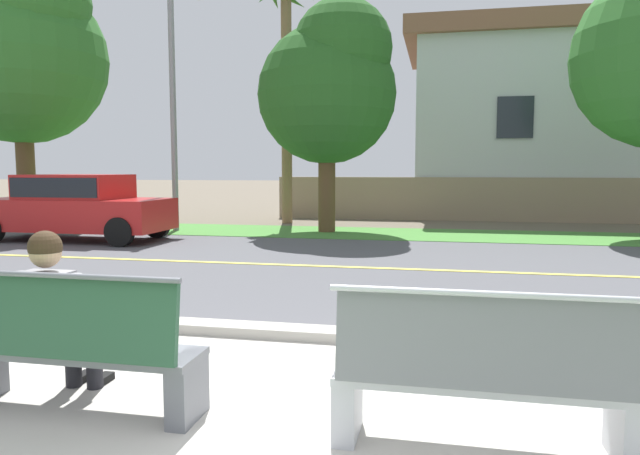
{
  "coord_description": "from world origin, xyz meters",
  "views": [
    {
      "loc": [
        1.06,
        -3.02,
        1.67
      ],
      "look_at": [
        -0.26,
        3.38,
        1.0
      ],
      "focal_mm": 32.19,
      "sensor_mm": 36.0,
      "label": 1
    }
  ],
  "objects_px": {
    "bench_left": "(72,351)",
    "bench_right": "(482,380)",
    "seated_person_grey": "(57,310)",
    "shade_tree_left": "(331,84)",
    "shade_tree_far_left": "(22,45)",
    "streetlamp": "(176,82)",
    "car_red_near": "(76,204)",
    "palm_tree_short": "(286,18)"
  },
  "relations": [
    {
      "from": "palm_tree_short",
      "to": "bench_left",
      "type": "bearing_deg",
      "value": -80.97
    },
    {
      "from": "bench_right",
      "to": "shade_tree_left",
      "type": "xyz_separation_m",
      "value": [
        -3.05,
        11.45,
        3.4
      ]
    },
    {
      "from": "palm_tree_short",
      "to": "shade_tree_left",
      "type": "bearing_deg",
      "value": -52.19
    },
    {
      "from": "car_red_near",
      "to": "palm_tree_short",
      "type": "relative_size",
      "value": 0.56
    },
    {
      "from": "bench_left",
      "to": "streetlamp",
      "type": "height_order",
      "value": "streetlamp"
    },
    {
      "from": "shade_tree_far_left",
      "to": "bench_right",
      "type": "bearing_deg",
      "value": -43.24
    },
    {
      "from": "seated_person_grey",
      "to": "car_red_near",
      "type": "xyz_separation_m",
      "value": [
        -5.67,
        8.42,
        0.18
      ]
    },
    {
      "from": "bench_left",
      "to": "streetlamp",
      "type": "relative_size",
      "value": 0.25
    },
    {
      "from": "car_red_near",
      "to": "shade_tree_left",
      "type": "relative_size",
      "value": 0.73
    },
    {
      "from": "bench_left",
      "to": "streetlamp",
      "type": "xyz_separation_m",
      "value": [
        -4.56,
        11.2,
        3.53
      ]
    },
    {
      "from": "bench_left",
      "to": "shade_tree_left",
      "type": "xyz_separation_m",
      "value": [
        -0.39,
        11.45,
        3.4
      ]
    },
    {
      "from": "seated_person_grey",
      "to": "palm_tree_short",
      "type": "xyz_separation_m",
      "value": [
        -1.96,
        13.6,
        5.49
      ]
    },
    {
      "from": "shade_tree_left",
      "to": "seated_person_grey",
      "type": "bearing_deg",
      "value": -89.18
    },
    {
      "from": "bench_right",
      "to": "car_red_near",
      "type": "xyz_separation_m",
      "value": [
        -8.56,
        8.59,
        0.4
      ]
    },
    {
      "from": "bench_left",
      "to": "bench_right",
      "type": "distance_m",
      "value": 2.66
    },
    {
      "from": "shade_tree_left",
      "to": "bench_right",
      "type": "bearing_deg",
      "value": -75.08
    },
    {
      "from": "bench_right",
      "to": "shade_tree_left",
      "type": "height_order",
      "value": "shade_tree_left"
    },
    {
      "from": "bench_right",
      "to": "shade_tree_left",
      "type": "bearing_deg",
      "value": 104.92
    },
    {
      "from": "bench_right",
      "to": "palm_tree_short",
      "type": "distance_m",
      "value": 15.68
    },
    {
      "from": "seated_person_grey",
      "to": "streetlamp",
      "type": "relative_size",
      "value": 0.18
    },
    {
      "from": "bench_left",
      "to": "bench_right",
      "type": "xyz_separation_m",
      "value": [
        2.66,
        0.0,
        0.0
      ]
    },
    {
      "from": "bench_left",
      "to": "shade_tree_left",
      "type": "bearing_deg",
      "value": 91.93
    },
    {
      "from": "bench_right",
      "to": "seated_person_grey",
      "type": "height_order",
      "value": "seated_person_grey"
    },
    {
      "from": "seated_person_grey",
      "to": "shade_tree_left",
      "type": "xyz_separation_m",
      "value": [
        -0.16,
        11.28,
        3.17
      ]
    },
    {
      "from": "bench_right",
      "to": "shade_tree_far_left",
      "type": "relative_size",
      "value": 0.22
    },
    {
      "from": "car_red_near",
      "to": "seated_person_grey",
      "type": "bearing_deg",
      "value": -56.02
    },
    {
      "from": "bench_left",
      "to": "seated_person_grey",
      "type": "distance_m",
      "value": 0.36
    },
    {
      "from": "seated_person_grey",
      "to": "shade_tree_left",
      "type": "height_order",
      "value": "shade_tree_left"
    },
    {
      "from": "seated_person_grey",
      "to": "bench_right",
      "type": "bearing_deg",
      "value": -3.35
    },
    {
      "from": "seated_person_grey",
      "to": "streetlamp",
      "type": "height_order",
      "value": "streetlamp"
    },
    {
      "from": "palm_tree_short",
      "to": "streetlamp",
      "type": "bearing_deg",
      "value": -132.73
    },
    {
      "from": "car_red_near",
      "to": "shade_tree_far_left",
      "type": "relative_size",
      "value": 0.55
    },
    {
      "from": "bench_left",
      "to": "car_red_near",
      "type": "xyz_separation_m",
      "value": [
        -5.9,
        8.59,
        0.4
      ]
    },
    {
      "from": "shade_tree_far_left",
      "to": "palm_tree_short",
      "type": "xyz_separation_m",
      "value": [
        6.91,
        2.7,
        1.06
      ]
    },
    {
      "from": "bench_left",
      "to": "shade_tree_left",
      "type": "height_order",
      "value": "shade_tree_left"
    },
    {
      "from": "streetlamp",
      "to": "shade_tree_far_left",
      "type": "xyz_separation_m",
      "value": [
        -4.54,
        -0.14,
        1.13
      ]
    },
    {
      "from": "car_red_near",
      "to": "palm_tree_short",
      "type": "distance_m",
      "value": 8.3
    },
    {
      "from": "palm_tree_short",
      "to": "shade_tree_far_left",
      "type": "bearing_deg",
      "value": -158.64
    },
    {
      "from": "palm_tree_short",
      "to": "bench_right",
      "type": "bearing_deg",
      "value": -70.59
    },
    {
      "from": "bench_left",
      "to": "car_red_near",
      "type": "bearing_deg",
      "value": 124.48
    },
    {
      "from": "car_red_near",
      "to": "shade_tree_left",
      "type": "distance_m",
      "value": 6.89
    },
    {
      "from": "shade_tree_far_left",
      "to": "bench_left",
      "type": "bearing_deg",
      "value": -50.56
    }
  ]
}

